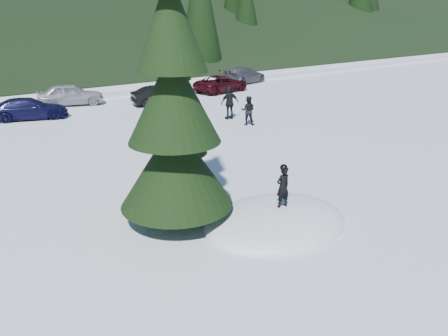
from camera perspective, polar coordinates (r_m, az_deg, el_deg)
ground at (r=12.82m, az=6.77°, el=-7.12°), size 200.00×200.00×0.00m
snow_mound at (r=12.82m, az=6.77°, el=-7.12°), size 4.48×3.52×0.96m
spruce_tall at (r=11.80m, az=-6.59°, el=7.66°), size 3.20×3.20×8.60m
spruce_short at (r=13.75m, az=-5.86°, el=4.15°), size 2.20×2.20×5.37m
child_skier at (r=12.47m, az=7.68°, el=-2.47°), size 0.47×0.33×1.21m
adult_0 at (r=23.92m, az=3.16°, el=7.50°), size 0.96×0.97×1.57m
adult_1 at (r=25.21m, az=0.76°, el=8.51°), size 1.17×0.66×1.89m
adult_2 at (r=28.39m, az=-5.92°, el=9.54°), size 1.34×1.17×1.80m
car_3 at (r=27.66m, az=-24.11°, el=7.10°), size 4.52×2.96×1.22m
car_4 at (r=30.99m, az=-19.45°, el=9.04°), size 4.53×2.85×1.44m
car_5 at (r=29.81m, az=-8.35°, el=9.36°), size 3.96×2.08×1.24m
car_6 at (r=34.59m, az=-0.29°, el=10.95°), size 4.83×2.71×1.28m
car_7 at (r=39.01m, az=2.51°, el=12.01°), size 5.27×3.20×1.43m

